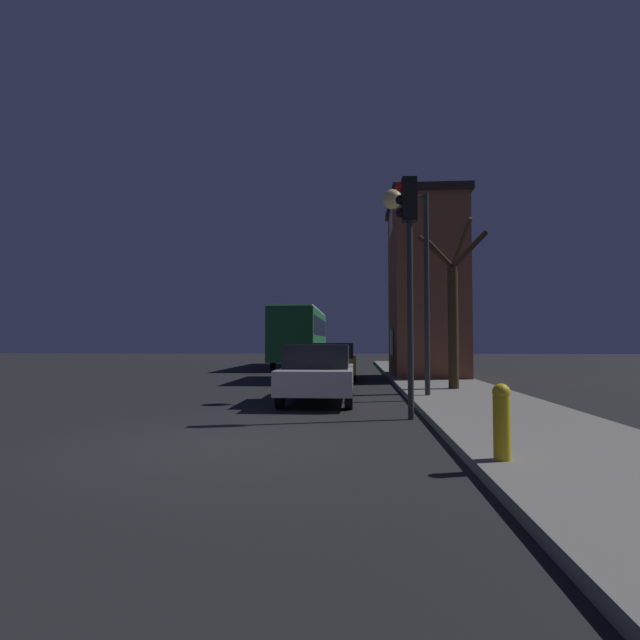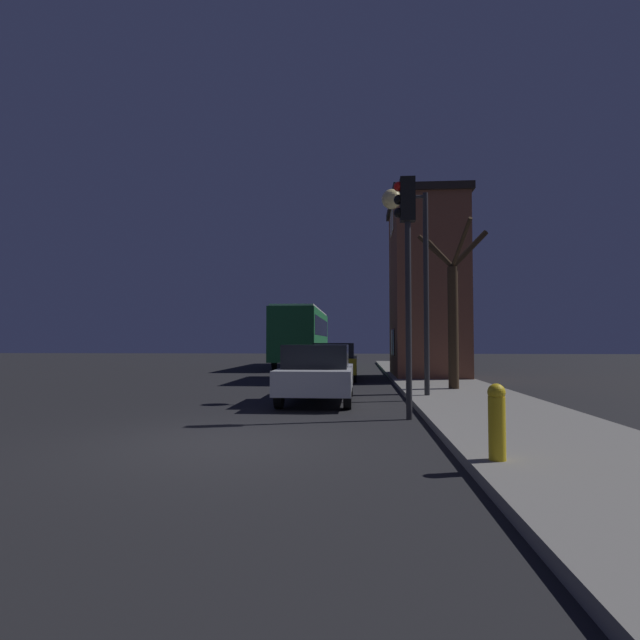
{
  "view_description": "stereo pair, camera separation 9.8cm",
  "coord_description": "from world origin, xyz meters",
  "views": [
    {
      "loc": [
        2.03,
        -7.57,
        1.54
      ],
      "look_at": [
        0.88,
        8.6,
        2.26
      ],
      "focal_mm": 28.0,
      "sensor_mm": 36.0,
      "label": 1
    },
    {
      "loc": [
        2.13,
        -7.57,
        1.54
      ],
      "look_at": [
        0.88,
        8.6,
        2.26
      ],
      "focal_mm": 28.0,
      "sensor_mm": 36.0,
      "label": 2
    }
  ],
  "objects": [
    {
      "name": "streetlamp",
      "position": [
        3.41,
        5.85,
        4.39
      ],
      "size": [
        1.24,
        0.54,
        5.53
      ],
      "color": "#28282B",
      "rests_on": "sidewalk"
    },
    {
      "name": "bare_tree",
      "position": [
        5.02,
        7.79,
        2.56
      ],
      "size": [
        2.2,
        1.66,
        4.93
      ],
      "color": "#382819",
      "rests_on": "sidewalk"
    },
    {
      "name": "car_mid_lane",
      "position": [
        1.15,
        13.09,
        0.79
      ],
      "size": [
        1.81,
        4.61,
        1.51
      ],
      "color": "olive",
      "rests_on": "ground"
    },
    {
      "name": "brick_building",
      "position": [
        5.04,
        14.02,
        3.94
      ],
      "size": [
        3.09,
        5.04,
        7.56
      ],
      "color": "brown",
      "rests_on": "sidewalk"
    },
    {
      "name": "ground_plane",
      "position": [
        0.0,
        0.0,
        0.0
      ],
      "size": [
        120.0,
        120.0,
        0.0
      ],
      "primitive_type": "plane",
      "color": "black"
    },
    {
      "name": "sidewalk",
      "position": [
        4.99,
        0.0,
        0.07
      ],
      "size": [
        3.15,
        60.0,
        0.14
      ],
      "color": "slate",
      "rests_on": "ground"
    },
    {
      "name": "traffic_light",
      "position": [
        3.1,
        2.53,
        3.48
      ],
      "size": [
        0.43,
        0.24,
        4.88
      ],
      "color": "#28282B",
      "rests_on": "ground"
    },
    {
      "name": "car_near_lane",
      "position": [
        1.08,
        5.27,
        0.77
      ],
      "size": [
        1.77,
        4.17,
        1.47
      ],
      "color": "#B7BABF",
      "rests_on": "ground"
    },
    {
      "name": "fire_hydrant",
      "position": [
        3.77,
        -1.45,
        0.62
      ],
      "size": [
        0.21,
        0.21,
        0.91
      ],
      "color": "gold",
      "rests_on": "sidewalk"
    },
    {
      "name": "bus",
      "position": [
        -1.36,
        23.31,
        2.11
      ],
      "size": [
        2.48,
        11.2,
        3.54
      ],
      "color": "#1E6B33",
      "rests_on": "ground"
    }
  ]
}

